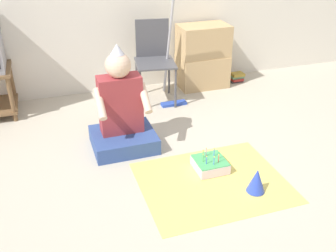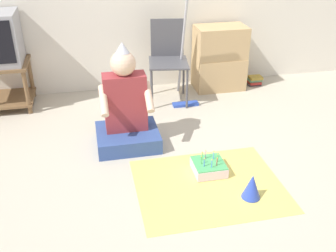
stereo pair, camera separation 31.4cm
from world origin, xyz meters
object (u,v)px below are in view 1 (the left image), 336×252
at_px(book_pile, 237,77).
at_px(party_hat_blue, 257,180).
at_px(folding_chair, 154,55).
at_px(dust_mop, 171,70).
at_px(person_seated, 122,115).
at_px(birthday_cake, 210,164).
at_px(cardboard_box_stack, 203,57).

relative_size(book_pile, party_hat_blue, 0.92).
xyz_separation_m(folding_chair, dust_mop, (0.14, -0.15, -0.14)).
height_order(dust_mop, person_seated, dust_mop).
distance_m(person_seated, birthday_cake, 0.88).
xyz_separation_m(dust_mop, party_hat_blue, (0.08, -1.74, -0.26)).
relative_size(folding_chair, person_seated, 0.93).
distance_m(folding_chair, party_hat_blue, 1.94).
bearing_deg(birthday_cake, cardboard_box_stack, 69.26).
bearing_deg(birthday_cake, dust_mop, 84.50).
distance_m(cardboard_box_stack, person_seated, 1.64).
bearing_deg(party_hat_blue, dust_mop, 92.48).
distance_m(cardboard_box_stack, party_hat_blue, 2.13).
bearing_deg(cardboard_box_stack, birthday_cake, -110.74).
distance_m(folding_chair, birthday_cake, 1.58).
relative_size(folding_chair, birthday_cake, 3.45).
bearing_deg(book_pile, birthday_cake, -123.47).
distance_m(folding_chair, cardboard_box_stack, 0.69).
bearing_deg(dust_mop, folding_chair, 134.97).
bearing_deg(folding_chair, person_seated, -122.20).
xyz_separation_m(folding_chair, person_seated, (-0.57, -0.91, -0.20)).
distance_m(birthday_cake, party_hat_blue, 0.43).
distance_m(cardboard_box_stack, book_pile, 0.56).
xyz_separation_m(dust_mop, person_seated, (-0.72, -0.76, -0.06)).
distance_m(dust_mop, birthday_cake, 1.41).
distance_m(cardboard_box_stack, dust_mop, 0.60).
distance_m(folding_chair, person_seated, 1.09).
bearing_deg(birthday_cake, book_pile, 56.53).
relative_size(book_pile, birthday_cake, 0.70).
bearing_deg(person_seated, cardboard_box_stack, 41.53).
bearing_deg(folding_chair, dust_mop, -45.03).
xyz_separation_m(person_seated, party_hat_blue, (0.79, -0.98, -0.20)).
relative_size(dust_mop, book_pile, 7.06).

